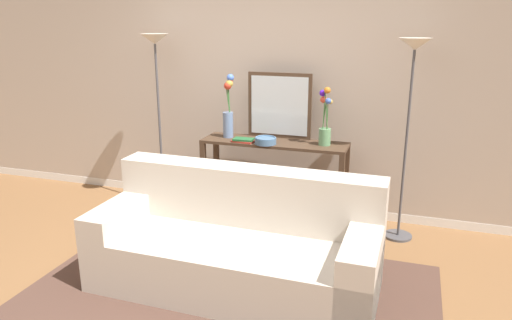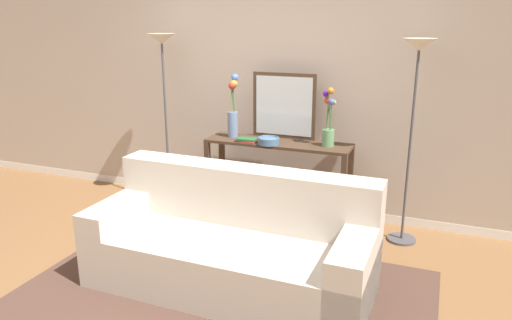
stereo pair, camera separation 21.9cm
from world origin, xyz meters
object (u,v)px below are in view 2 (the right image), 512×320
(floor_lamp_right, at_px, (416,86))
(wall_mirror, at_px, (284,106))
(vase_short_flowers, at_px, (329,124))
(floor_lamp_left, at_px, (163,73))
(book_stack, at_px, (247,140))
(vase_tall_flowers, at_px, (233,111))
(fruit_bowl, at_px, (269,141))
(console_table, at_px, (278,166))
(book_row_under_console, at_px, (244,211))
(couch, at_px, (233,247))

(floor_lamp_right, height_order, wall_mirror, floor_lamp_right)
(wall_mirror, relative_size, vase_short_flowers, 1.17)
(floor_lamp_left, bearing_deg, book_stack, -6.88)
(vase_tall_flowers, bearing_deg, fruit_bowl, -17.56)
(wall_mirror, relative_size, fruit_bowl, 3.13)
(console_table, relative_size, vase_tall_flowers, 2.25)
(vase_tall_flowers, xyz_separation_m, book_row_under_console, (0.11, -0.01, -1.05))
(book_row_under_console, bearing_deg, fruit_bowl, -21.22)
(floor_lamp_left, xyz_separation_m, vase_short_flowers, (1.75, 0.01, -0.41))
(couch, height_order, vase_tall_flowers, vase_tall_flowers)
(floor_lamp_left, relative_size, vase_tall_flowers, 2.90)
(console_table, xyz_separation_m, floor_lamp_left, (-1.26, 0.01, 0.87))
(couch, distance_m, floor_lamp_right, 2.06)
(floor_lamp_right, xyz_separation_m, wall_mirror, (-1.23, 0.16, -0.28))
(vase_tall_flowers, bearing_deg, book_stack, -31.92)
(floor_lamp_left, xyz_separation_m, book_row_under_console, (0.89, -0.01, -1.39))
(console_table, height_order, book_stack, book_stack)
(console_table, relative_size, floor_lamp_right, 0.78)
(book_stack, bearing_deg, wall_mirror, 44.22)
(vase_tall_flowers, bearing_deg, book_row_under_console, -6.25)
(couch, distance_m, book_stack, 1.33)
(console_table, xyz_separation_m, book_stack, (-0.28, -0.11, 0.27))
(floor_lamp_right, distance_m, wall_mirror, 1.27)
(floor_lamp_left, xyz_separation_m, book_stack, (0.98, -0.12, -0.60))
(floor_lamp_left, bearing_deg, console_table, -0.23)
(vase_short_flowers, bearing_deg, console_table, -178.52)
(console_table, height_order, vase_tall_flowers, vase_tall_flowers)
(vase_tall_flowers, xyz_separation_m, fruit_bowl, (0.43, -0.14, -0.23))
(wall_mirror, height_order, book_row_under_console, wall_mirror)
(console_table, xyz_separation_m, book_row_under_console, (-0.37, -0.00, -0.53))
(console_table, distance_m, floor_lamp_right, 1.50)
(couch, relative_size, vase_tall_flowers, 3.37)
(vase_tall_flowers, bearing_deg, floor_lamp_right, -0.23)
(vase_tall_flowers, xyz_separation_m, book_stack, (0.20, -0.13, -0.25))
(wall_mirror, bearing_deg, book_stack, -135.78)
(couch, relative_size, book_row_under_console, 5.15)
(vase_short_flowers, distance_m, book_row_under_console, 1.31)
(console_table, height_order, book_row_under_console, console_table)
(couch, distance_m, floor_lamp_left, 2.17)
(wall_mirror, distance_m, fruit_bowl, 0.41)
(vase_short_flowers, bearing_deg, wall_mirror, 163.01)
(fruit_bowl, bearing_deg, book_stack, 177.29)
(console_table, xyz_separation_m, vase_tall_flowers, (-0.48, 0.01, 0.52))
(floor_lamp_right, xyz_separation_m, book_row_under_console, (-1.60, -0.01, -1.39))
(vase_short_flowers, bearing_deg, vase_tall_flowers, -179.97)
(wall_mirror, bearing_deg, vase_tall_flowers, -162.79)
(wall_mirror, bearing_deg, fruit_bowl, -100.65)
(couch, height_order, floor_lamp_left, floor_lamp_left)
(fruit_bowl, bearing_deg, floor_lamp_left, 173.91)
(vase_short_flowers, height_order, book_stack, vase_short_flowers)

